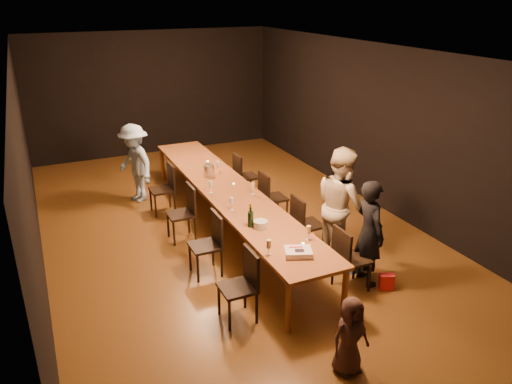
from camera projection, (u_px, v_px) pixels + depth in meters
name	position (u px, v px, depth m)	size (l,w,h in m)	color
ground	(230.00, 230.00, 8.66)	(10.00, 10.00, 0.00)	#4F3113
room_shell	(227.00, 112.00, 7.89)	(6.04, 10.04, 3.02)	black
table	(229.00, 192.00, 8.40)	(0.90, 6.00, 0.75)	brown
chair_right_0	(352.00, 258.00, 6.80)	(0.42, 0.42, 0.93)	black
chair_right_1	(308.00, 224.00, 7.81)	(0.42, 0.42, 0.93)	black
chair_right_2	(274.00, 197.00, 8.82)	(0.42, 0.42, 0.93)	black
chair_right_3	(246.00, 176.00, 9.83)	(0.42, 0.42, 0.93)	black
chair_left_0	(237.00, 287.00, 6.14)	(0.42, 0.42, 0.93)	black
chair_left_1	(205.00, 245.00, 7.15)	(0.42, 0.42, 0.93)	black
chair_left_2	(181.00, 214.00, 8.16)	(0.42, 0.42, 0.93)	black
chair_left_3	(162.00, 189.00, 9.17)	(0.42, 0.42, 0.93)	black
woman_birthday	(369.00, 233.00, 6.85)	(0.56, 0.37, 1.53)	black
woman_tan	(341.00, 205.00, 7.41)	(0.87, 0.68, 1.79)	beige
man_blue	(135.00, 163.00, 9.60)	(0.99, 0.57, 1.54)	#9AC5EE
child	(350.00, 336.00, 5.29)	(0.45, 0.29, 0.91)	#462D27
gift_bag_red	(386.00, 282.00, 6.89)	(0.20, 0.11, 0.23)	red
gift_bag_blue	(357.00, 261.00, 7.34)	(0.25, 0.17, 0.32)	blue
birthday_cake	(298.00, 252.00, 6.29)	(0.41, 0.38, 0.08)	white
plate_stack	(261.00, 224.00, 7.00)	(0.20, 0.20, 0.11)	silver
champagne_bottle	(251.00, 215.00, 7.00)	(0.08, 0.08, 0.35)	black
ice_bucket	(209.00, 170.00, 8.96)	(0.19, 0.19, 0.21)	silver
wineglass_0	(269.00, 247.00, 6.28)	(0.06, 0.06, 0.21)	beige
wineglass_1	(308.00, 233.00, 6.65)	(0.06, 0.06, 0.21)	beige
wineglass_2	(232.00, 204.00, 7.56)	(0.06, 0.06, 0.21)	silver
wineglass_3	(253.00, 189.00, 8.14)	(0.06, 0.06, 0.21)	beige
wineglass_4	(211.00, 187.00, 8.21)	(0.06, 0.06, 0.21)	silver
wineglass_5	(218.00, 166.00, 9.17)	(0.06, 0.06, 0.21)	silver
tealight_near	(303.00, 244.00, 6.54)	(0.05, 0.05, 0.03)	#B2B7B2
tealight_mid	(234.00, 185.00, 8.55)	(0.05, 0.05, 0.03)	#B2B7B2
tealight_far	(208.00, 162.00, 9.67)	(0.05, 0.05, 0.03)	#B2B7B2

